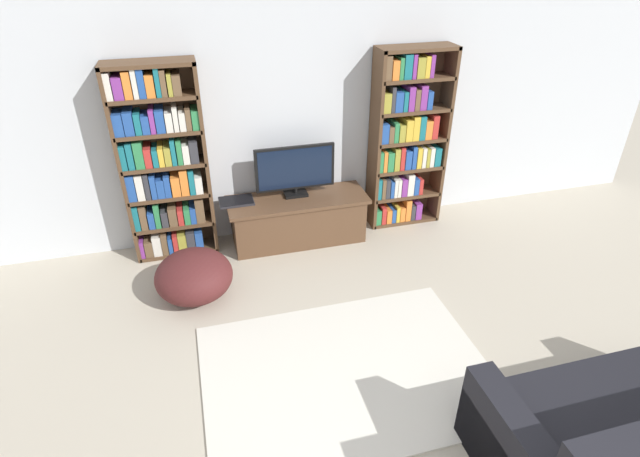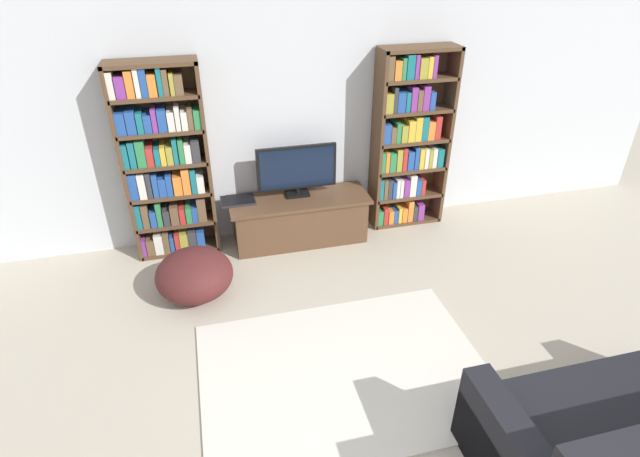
% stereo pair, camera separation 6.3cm
% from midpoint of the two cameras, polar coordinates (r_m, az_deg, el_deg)
% --- Properties ---
extents(wall_back, '(8.80, 0.06, 2.60)m').
position_cam_midpoint_polar(wall_back, '(5.15, -4.37, 12.96)').
color(wall_back, silver).
rests_on(wall_back, ground_plane).
extents(bookshelf_left, '(0.81, 0.30, 1.92)m').
position_cam_midpoint_polar(bookshelf_left, '(5.02, -17.87, 6.90)').
color(bookshelf_left, '#513823').
rests_on(bookshelf_left, ground_plane).
extents(bookshelf_right, '(0.81, 0.30, 1.92)m').
position_cam_midpoint_polar(bookshelf_right, '(5.47, 9.35, 9.91)').
color(bookshelf_right, '#513823').
rests_on(bookshelf_right, ground_plane).
extents(tv_stand, '(1.46, 0.52, 0.50)m').
position_cam_midpoint_polar(tv_stand, '(5.29, -2.89, 1.10)').
color(tv_stand, brown).
rests_on(tv_stand, ground_plane).
extents(television, '(0.82, 0.16, 0.54)m').
position_cam_midpoint_polar(television, '(5.12, -3.23, 6.71)').
color(television, black).
rests_on(television, tv_stand).
extents(laptop, '(0.35, 0.24, 0.03)m').
position_cam_midpoint_polar(laptop, '(5.16, -9.90, 3.11)').
color(laptop, '#28282D').
rests_on(laptop, tv_stand).
extents(area_rug, '(2.14, 1.56, 0.02)m').
position_cam_midpoint_polar(area_rug, '(3.93, 2.62, -16.06)').
color(area_rug, beige).
rests_on(area_rug, ground_plane).
extents(couch_right_sofa, '(1.79, 0.95, 0.89)m').
position_cam_midpoint_polar(couch_right_sofa, '(3.71, 32.27, -19.57)').
color(couch_right_sofa, black).
rests_on(couch_right_sofa, ground_plane).
extents(beanbag_ottoman, '(0.69, 0.69, 0.44)m').
position_cam_midpoint_polar(beanbag_ottoman, '(4.63, -14.58, -5.29)').
color(beanbag_ottoman, '#4C1E1E').
rests_on(beanbag_ottoman, ground_plane).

